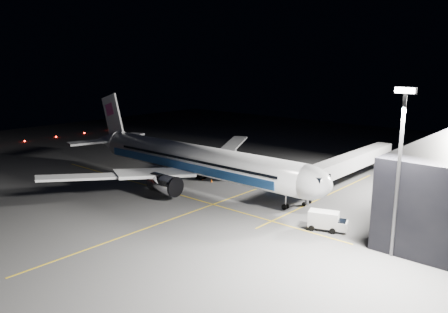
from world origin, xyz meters
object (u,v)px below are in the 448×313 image
Objects in this scene: safety_cone_b at (254,174)px; airliner at (191,159)px; baggage_tug at (258,166)px; safety_cone_a at (211,181)px; floodlight_mast_south at (400,158)px; service_truck at (327,220)px; jet_bridge at (346,164)px; safety_cone_c at (202,179)px.

airliner is at bearing -107.55° from safety_cone_b.
baggage_tug is 14.74m from safety_cone_a.
service_truck is (-10.03, 2.22, -10.90)m from floodlight_mast_south.
safety_cone_a is at bearing -113.97° from baggage_tug.
jet_bridge is 5.96× the size of service_truck.
safety_cone_b is (-18.65, -4.06, -4.31)m from jet_bridge.
baggage_tug is 15.06m from safety_cone_c.
safety_cone_a is at bearing 145.95° from service_truck.
airliner reaches higher than safety_cone_c.
safety_cone_a is 2.58m from safety_cone_c.
airliner reaches higher than safety_cone_b.
airliner reaches higher than safety_cone_a.
safety_cone_a is at bearing -146.92° from jet_bridge.
safety_cone_c is (-42.16, 10.01, -12.09)m from floodlight_mast_south.
airliner is 23.77× the size of baggage_tug.
baggage_tug reaches higher than safety_cone_b.
floodlight_mast_south is at bearing -54.14° from baggage_tug.
service_truck reaches higher than safety_cone_b.
safety_cone_b is (-36.65, 20.01, -12.10)m from floodlight_mast_south.
service_truck is 10.28× the size of safety_cone_c.
safety_cone_b is at bearing 73.66° from safety_cone_a.
airliner is at bearing -118.05° from baggage_tug.
safety_cone_a is 1.13× the size of safety_cone_c.
service_truck reaches higher than baggage_tug.
baggage_tug is at bearing 178.17° from jet_bridge.
safety_cone_a is at bearing 69.49° from airliner.
airliner is at bearing -74.86° from safety_cone_c.
floodlight_mast_south is at bearing -8.33° from airliner.
safety_cone_b is (4.43, 14.00, -4.90)m from airliner.
floodlight_mast_south reaches higher than baggage_tug.
airliner is 109.56× the size of safety_cone_c.
safety_cone_a is (1.50, 4.00, -4.85)m from airliner.
baggage_tug is at bearing 116.57° from safety_cone_b.
baggage_tug is 4.61× the size of safety_cone_c.
jet_bridge is 28.28m from safety_cone_c.
safety_cone_a is at bearing 0.00° from safety_cone_c.
safety_cone_c reaches higher than safety_cone_b.
service_truck is 30.58m from safety_cone_a.
jet_bridge is at bearing 12.27° from safety_cone_b.
jet_bridge is 13.30× the size of baggage_tug.
floodlight_mast_south is 14.98m from service_truck.
safety_cone_b is 0.96× the size of safety_cone_c.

